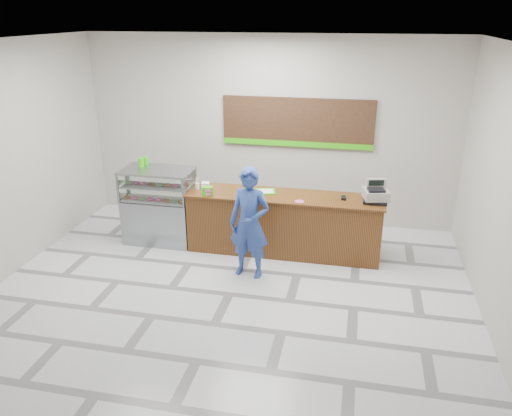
% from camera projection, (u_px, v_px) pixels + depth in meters
% --- Properties ---
extents(floor, '(7.00, 7.00, 0.00)m').
position_uv_depth(floor, '(229.00, 294.00, 7.29)').
color(floor, silver).
rests_on(floor, ground).
extents(back_wall, '(7.00, 0.00, 7.00)m').
position_uv_depth(back_wall, '(268.00, 131.00, 9.37)').
color(back_wall, '#B8B2A9').
rests_on(back_wall, floor).
extents(ceiling, '(7.00, 7.00, 0.00)m').
position_uv_depth(ceiling, '(224.00, 43.00, 6.00)').
color(ceiling, silver).
rests_on(ceiling, back_wall).
extents(sales_counter, '(3.26, 0.76, 1.03)m').
position_uv_depth(sales_counter, '(284.00, 224.00, 8.40)').
color(sales_counter, brown).
rests_on(sales_counter, floor).
extents(display_case, '(1.22, 0.72, 1.33)m').
position_uv_depth(display_case, '(159.00, 205.00, 8.77)').
color(display_case, gray).
rests_on(display_case, floor).
extents(menu_board, '(2.80, 0.06, 0.90)m').
position_uv_depth(menu_board, '(297.00, 123.00, 9.16)').
color(menu_board, black).
rests_on(menu_board, back_wall).
extents(cash_register, '(0.45, 0.46, 0.35)m').
position_uv_depth(cash_register, '(376.00, 194.00, 7.90)').
color(cash_register, black).
rests_on(cash_register, sales_counter).
extents(card_terminal, '(0.09, 0.16, 0.04)m').
position_uv_depth(card_terminal, '(343.00, 198.00, 8.05)').
color(card_terminal, black).
rests_on(card_terminal, sales_counter).
extents(serving_tray, '(0.45, 0.38, 0.02)m').
position_uv_depth(serving_tray, '(263.00, 192.00, 8.34)').
color(serving_tray, '#38C217').
rests_on(serving_tray, sales_counter).
extents(napkin_box, '(0.15, 0.15, 0.11)m').
position_uv_depth(napkin_box, '(205.00, 185.00, 8.50)').
color(napkin_box, white).
rests_on(napkin_box, sales_counter).
extents(straw_cup, '(0.07, 0.07, 0.11)m').
position_uv_depth(straw_cup, '(197.00, 186.00, 8.47)').
color(straw_cup, silver).
rests_on(straw_cup, sales_counter).
extents(promo_box, '(0.19, 0.14, 0.15)m').
position_uv_depth(promo_box, '(208.00, 191.00, 8.18)').
color(promo_box, '#36C10E').
rests_on(promo_box, sales_counter).
extents(donut_decal, '(0.15, 0.15, 0.00)m').
position_uv_depth(donut_decal, '(299.00, 201.00, 7.94)').
color(donut_decal, '#ED5499').
rests_on(donut_decal, sales_counter).
extents(green_cup_left, '(0.09, 0.09, 0.14)m').
position_uv_depth(green_cup_left, '(146.00, 161.00, 8.79)').
color(green_cup_left, '#36C10E').
rests_on(green_cup_left, display_case).
extents(green_cup_right, '(0.10, 0.10, 0.16)m').
position_uv_depth(green_cup_right, '(141.00, 162.00, 8.65)').
color(green_cup_right, '#36C10E').
rests_on(green_cup_right, display_case).
extents(customer, '(0.69, 0.50, 1.74)m').
position_uv_depth(customer, '(250.00, 223.00, 7.54)').
color(customer, '#29428F').
rests_on(customer, floor).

